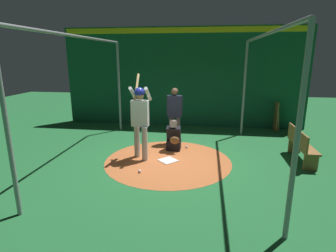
% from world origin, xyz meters
% --- Properties ---
extents(ground_plane, '(25.27, 25.27, 0.00)m').
position_xyz_m(ground_plane, '(0.00, 0.00, 0.00)').
color(ground_plane, '#216633').
extents(dirt_circle, '(3.32, 3.32, 0.01)m').
position_xyz_m(dirt_circle, '(0.00, 0.00, 0.00)').
color(dirt_circle, '#B76033').
rests_on(dirt_circle, ground).
extents(home_plate, '(0.59, 0.59, 0.01)m').
position_xyz_m(home_plate, '(0.00, 0.00, 0.01)').
color(home_plate, white).
rests_on(home_plate, dirt_circle).
extents(batter, '(0.68, 0.49, 2.23)m').
position_xyz_m(batter, '(-0.08, -0.75, 1.18)').
color(batter, '#BCBCC0').
rests_on(batter, ground).
extents(catcher, '(0.58, 0.40, 0.91)m').
position_xyz_m(catcher, '(-0.87, 0.05, 0.35)').
color(catcher, black).
rests_on(catcher, ground).
extents(umpire, '(0.22, 0.49, 1.75)m').
position_xyz_m(umpire, '(-1.55, -0.02, 0.98)').
color(umpire, '#4C4C51').
rests_on(umpire, ground).
extents(back_wall, '(0.22, 9.27, 3.76)m').
position_xyz_m(back_wall, '(-3.90, 0.00, 1.89)').
color(back_wall, '#145133').
rests_on(back_wall, ground).
extents(cage_frame, '(5.75, 4.49, 3.18)m').
position_xyz_m(cage_frame, '(0.00, 0.00, 2.22)').
color(cage_frame, gray).
rests_on(cage_frame, ground).
extents(bat_rack, '(0.58, 0.19, 1.05)m').
position_xyz_m(bat_rack, '(-3.66, 3.54, 0.49)').
color(bat_rack, olive).
rests_on(bat_rack, ground).
extents(bench, '(1.51, 0.36, 0.85)m').
position_xyz_m(bench, '(-0.51, 3.43, 0.44)').
color(bench, olive).
rests_on(bench, ground).
extents(baseball_0, '(0.07, 0.07, 0.07)m').
position_xyz_m(baseball_0, '(-1.08, 0.41, 0.04)').
color(baseball_0, white).
rests_on(baseball_0, dirt_circle).
extents(baseball_1, '(0.07, 0.07, 0.07)m').
position_xyz_m(baseball_1, '(0.85, -0.56, 0.04)').
color(baseball_1, white).
rests_on(baseball_1, dirt_circle).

